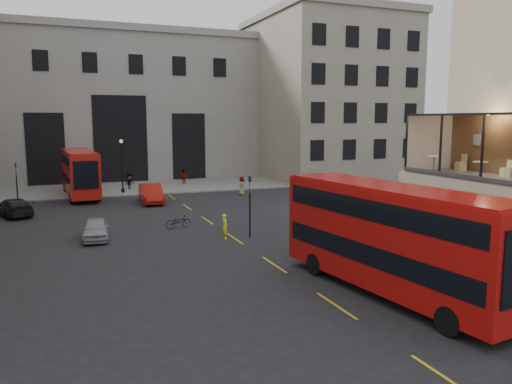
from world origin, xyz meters
name	(u,v)px	position (x,y,z in m)	size (l,w,h in m)	color
ground	(379,299)	(0.00, 0.00, 0.00)	(140.00, 140.00, 0.00)	black
host_frontage	(503,232)	(6.50, 0.00, 2.25)	(3.00, 11.00, 4.50)	tan
cafe_floor	(506,181)	(6.50, 0.00, 4.55)	(3.00, 10.00, 0.10)	slate
gateway	(114,102)	(-5.00, 47.99, 9.39)	(35.00, 10.60, 18.00)	gray
building_right	(326,95)	(20.00, 39.97, 10.39)	(16.60, 18.60, 20.00)	gray
pavement_far	(118,188)	(-6.00, 38.00, 0.06)	(40.00, 12.00, 0.12)	slate
traffic_light_near	(250,199)	(-1.00, 12.00, 2.42)	(0.16, 0.20, 3.80)	black
traffic_light_far	(17,180)	(-15.00, 28.00, 2.42)	(0.16, 0.20, 3.80)	black
street_lamp_b	(122,169)	(-6.00, 34.00, 2.39)	(0.36, 0.36, 5.33)	black
bus_near	(392,234)	(0.74, 0.32, 2.55)	(4.03, 11.63, 4.54)	#A50E0B
bus_far	(80,171)	(-9.96, 33.52, 2.46)	(3.07, 11.09, 4.38)	#AA130B
car_a	(96,229)	(-9.91, 14.96, 0.64)	(1.52, 3.79, 1.29)	#9B9FA3
car_b	(151,194)	(-4.38, 27.35, 0.82)	(1.74, 4.99, 1.65)	#AF150A
car_c	(13,207)	(-15.14, 25.02, 0.68)	(1.90, 4.67, 1.36)	black
bicycle	(178,221)	(-4.50, 16.34, 0.44)	(0.58, 1.67, 0.88)	gray
cyclist	(225,226)	(-2.54, 12.25, 0.77)	(0.56, 0.37, 1.53)	#E7FF1A
pedestrian_b	(130,182)	(-5.05, 36.18, 0.85)	(1.10, 0.63, 1.71)	gray
pedestrian_c	(184,178)	(1.14, 38.10, 0.86)	(1.01, 0.42, 1.72)	gray
pedestrian_d	(242,186)	(4.57, 28.70, 0.91)	(0.89, 0.58, 1.81)	gray
cafe_table_mid	(480,167)	(5.52, 0.57, 5.12)	(0.63, 0.63, 0.79)	beige
cafe_table_far	(434,161)	(5.54, 3.50, 5.16)	(0.68, 0.68, 0.84)	silver
cafe_chair_b	(511,172)	(7.22, 0.41, 4.86)	(0.49, 0.49, 0.86)	tan
cafe_chair_c	(506,172)	(7.34, 0.76, 4.84)	(0.45, 0.45, 0.78)	#D3C079
cafe_chair_d	(461,166)	(7.53, 3.77, 4.86)	(0.46, 0.46, 0.85)	tan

